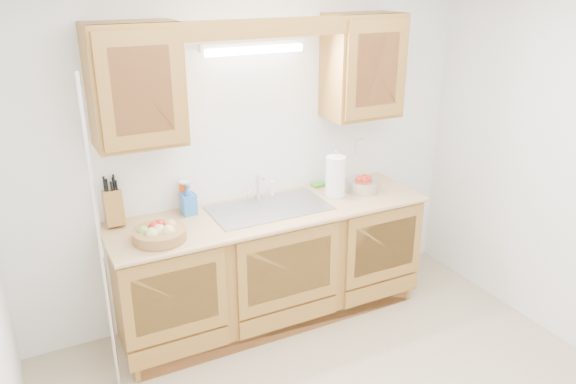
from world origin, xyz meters
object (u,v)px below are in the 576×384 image
fruit_basket (159,233)px  apple_bowl (363,184)px  paper_towel (335,177)px  knife_block (113,207)px

fruit_basket → apple_bowl: 1.61m
fruit_basket → paper_towel: paper_towel is taller
fruit_basket → paper_towel: (1.37, 0.13, 0.11)m
paper_towel → apple_bowl: size_ratio=1.29×
paper_towel → apple_bowl: (0.24, -0.01, -0.10)m
fruit_basket → knife_block: knife_block is taller
fruit_basket → apple_bowl: size_ratio=1.49×
fruit_basket → knife_block: bearing=118.7°
fruit_basket → apple_bowl: bearing=4.5°
fruit_basket → knife_block: size_ratio=1.23×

